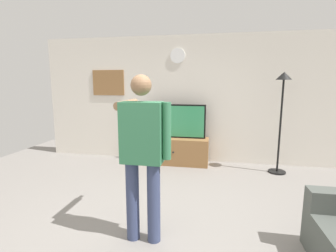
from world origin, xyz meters
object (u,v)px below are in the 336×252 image
(framed_picture, at_px, (109,83))
(person_standing_nearer_lamp, at_px, (143,149))
(tv_stand, at_px, (175,151))
(television, at_px, (175,121))
(wall_clock, at_px, (178,56))
(floor_lamp, at_px, (282,102))

(framed_picture, relative_size, person_standing_nearer_lamp, 0.42)
(tv_stand, distance_m, person_standing_nearer_lamp, 2.78)
(television, distance_m, wall_clock, 1.38)
(framed_picture, xyz_separation_m, person_standing_nearer_lamp, (1.67, -2.97, -0.70))
(tv_stand, distance_m, floor_lamp, 2.30)
(wall_clock, distance_m, person_standing_nearer_lamp, 3.23)
(tv_stand, height_order, framed_picture, framed_picture)
(framed_picture, bearing_deg, wall_clock, -0.18)
(floor_lamp, distance_m, person_standing_nearer_lamp, 3.18)
(wall_clock, bearing_deg, television, -90.00)
(wall_clock, xyz_separation_m, framed_picture, (-1.58, 0.00, -0.56))
(wall_clock, xyz_separation_m, person_standing_nearer_lamp, (0.09, -2.97, -1.26))
(tv_stand, height_order, person_standing_nearer_lamp, person_standing_nearer_lamp)
(tv_stand, distance_m, wall_clock, 2.01)
(framed_picture, height_order, person_standing_nearer_lamp, framed_picture)
(television, relative_size, framed_picture, 1.70)
(floor_lamp, bearing_deg, television, 173.52)
(television, height_order, wall_clock, wall_clock)
(tv_stand, bearing_deg, person_standing_nearer_lamp, -88.14)
(tv_stand, distance_m, framed_picture, 2.15)
(tv_stand, relative_size, television, 1.11)
(television, distance_m, person_standing_nearer_lamp, 2.73)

